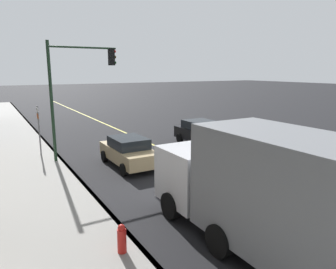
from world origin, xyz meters
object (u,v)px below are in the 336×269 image
car_black (203,133)px  car_tan (129,151)px  truck_gray (269,192)px  street_sign_post (39,128)px  traffic_light_mast (76,81)px  fire_hydrant (122,241)px

car_black → car_tan: size_ratio=1.05×
car_tan → truck_gray: 9.27m
car_tan → truck_gray: bearing=179.9°
truck_gray → street_sign_post: bearing=15.7°
car_tan → traffic_light_mast: (2.31, 1.91, 3.50)m
car_tan → truck_gray: truck_gray is taller
car_black → street_sign_post: bearing=78.2°
traffic_light_mast → street_sign_post: 3.47m
street_sign_post → fire_hydrant: 11.35m
truck_gray → street_sign_post: (13.05, 3.68, -0.05)m
truck_gray → traffic_light_mast: (11.52, 1.89, 2.50)m
car_black → car_tan: bearing=106.7°
truck_gray → fire_hydrant: bearing=62.3°
car_tan → fire_hydrant: (-7.44, 3.39, -0.31)m
car_black → truck_gray: bearing=151.2°
truck_gray → fire_hydrant: size_ratio=8.00×
street_sign_post → fire_hydrant: (-11.28, -0.30, -1.26)m
car_tan → street_sign_post: size_ratio=1.41×
truck_gray → fire_hydrant: truck_gray is taller
truck_gray → fire_hydrant: (1.77, 3.38, -1.31)m
car_tan → street_sign_post: bearing=43.9°
car_black → fire_hydrant: 13.21m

